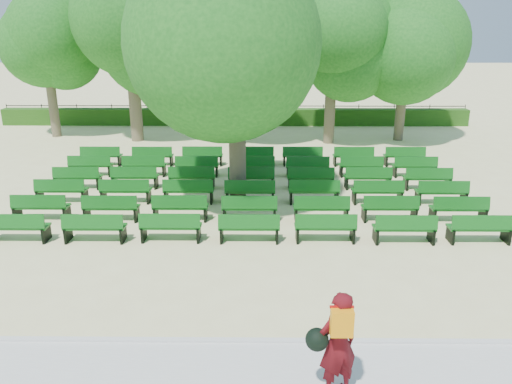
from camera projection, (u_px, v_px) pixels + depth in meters
ground at (212, 216)px, 14.87m from camera, size 120.00×120.00×0.00m
curb at (179, 341)px, 8.94m from camera, size 30.00×0.12×0.10m
hedge at (235, 117)px, 27.98m from camera, size 26.00×0.70×0.90m
fence at (235, 123)px, 28.50m from camera, size 26.00×0.10×1.02m
tree_line at (231, 141)px, 24.34m from camera, size 21.80×6.80×7.04m
bench_array at (251, 193)px, 16.64m from camera, size 1.61×0.55×1.01m
tree_among at (236, 35)px, 14.70m from camera, size 5.56×5.56×7.66m
person at (336, 343)px, 7.41m from camera, size 0.87×0.62×1.74m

